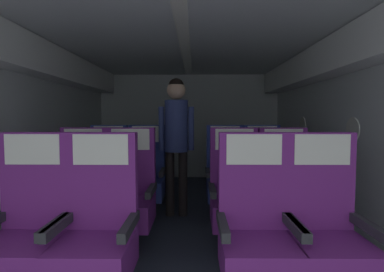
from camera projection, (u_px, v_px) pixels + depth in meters
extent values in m
cube|color=#2D3342|center=(184.00, 232.00, 3.19)|extent=(3.77, 6.18, 0.02)
cube|color=silver|center=(13.00, 134.00, 3.14)|extent=(0.08, 5.78, 2.07)
cube|color=silver|center=(357.00, 134.00, 3.11)|extent=(0.08, 5.78, 2.07)
cube|color=silver|center=(184.00, 32.00, 3.06)|extent=(3.65, 5.78, 0.06)
cube|color=#B6BBBB|center=(189.00, 126.00, 6.03)|extent=(3.65, 0.06, 2.07)
cube|color=white|center=(27.00, 54.00, 3.09)|extent=(0.28, 5.55, 0.36)
cube|color=white|center=(342.00, 54.00, 3.06)|extent=(0.28, 5.55, 0.36)
cube|color=white|center=(184.00, 36.00, 3.06)|extent=(0.12, 5.20, 0.02)
cylinder|color=white|center=(353.00, 130.00, 3.11)|extent=(0.01, 0.26, 0.26)
cylinder|color=white|center=(303.00, 126.00, 4.55)|extent=(0.01, 0.26, 0.26)
cube|color=#6B237A|center=(22.00, 257.00, 1.87)|extent=(0.45, 0.50, 0.23)
cube|color=#6B237A|center=(37.00, 180.00, 2.04)|extent=(0.45, 0.09, 0.65)
cube|color=#28282D|center=(56.00, 225.00, 1.85)|extent=(0.05, 0.42, 0.06)
cube|color=silver|center=(32.00, 149.00, 1.98)|extent=(0.36, 0.01, 0.20)
cube|color=#6B237A|center=(95.00, 258.00, 1.86)|extent=(0.45, 0.50, 0.23)
cube|color=#6B237A|center=(103.00, 180.00, 2.03)|extent=(0.45, 0.09, 0.65)
cube|color=#28282D|center=(129.00, 226.00, 1.84)|extent=(0.05, 0.42, 0.06)
cube|color=#28282D|center=(59.00, 225.00, 1.84)|extent=(0.05, 0.42, 0.06)
cube|color=silver|center=(101.00, 150.00, 1.97)|extent=(0.36, 0.01, 0.20)
cube|color=#6B237A|center=(330.00, 258.00, 1.85)|extent=(0.45, 0.50, 0.23)
cube|color=#6B237A|center=(318.00, 180.00, 2.03)|extent=(0.45, 0.09, 0.65)
cube|color=#28282D|center=(367.00, 226.00, 1.84)|extent=(0.05, 0.42, 0.06)
cube|color=#28282D|center=(295.00, 225.00, 1.84)|extent=(0.05, 0.42, 0.06)
cube|color=silver|center=(322.00, 150.00, 1.97)|extent=(0.36, 0.01, 0.20)
cube|color=#6B237A|center=(258.00, 258.00, 1.86)|extent=(0.45, 0.50, 0.23)
cube|color=#6B237A|center=(252.00, 180.00, 2.03)|extent=(0.45, 0.09, 0.65)
cube|color=#28282D|center=(294.00, 225.00, 1.84)|extent=(0.05, 0.42, 0.06)
cube|color=#28282D|center=(223.00, 225.00, 1.85)|extent=(0.05, 0.42, 0.06)
cube|color=silver|center=(254.00, 149.00, 1.97)|extent=(0.36, 0.01, 0.20)
cube|color=#38383D|center=(79.00, 236.00, 2.78)|extent=(0.16, 0.18, 0.23)
cube|color=#6B237A|center=(79.00, 212.00, 2.76)|extent=(0.45, 0.50, 0.23)
cube|color=#6B237A|center=(86.00, 161.00, 2.94)|extent=(0.45, 0.09, 0.65)
cube|color=#28282D|center=(102.00, 190.00, 2.75)|extent=(0.05, 0.42, 0.06)
cube|color=#28282D|center=(54.00, 189.00, 2.75)|extent=(0.05, 0.42, 0.06)
cube|color=silver|center=(83.00, 139.00, 2.88)|extent=(0.36, 0.01, 0.20)
cube|color=#38383D|center=(128.00, 237.00, 2.76)|extent=(0.16, 0.18, 0.23)
cube|color=#6B237A|center=(128.00, 212.00, 2.74)|extent=(0.45, 0.50, 0.23)
cube|color=#6B237A|center=(132.00, 161.00, 2.92)|extent=(0.45, 0.09, 0.65)
cube|color=#28282D|center=(151.00, 190.00, 2.73)|extent=(0.05, 0.42, 0.06)
cube|color=#28282D|center=(103.00, 190.00, 2.73)|extent=(0.05, 0.42, 0.06)
cube|color=silver|center=(130.00, 139.00, 2.86)|extent=(0.36, 0.01, 0.20)
cube|color=#38383D|center=(287.00, 237.00, 2.75)|extent=(0.16, 0.18, 0.23)
cube|color=#6B237A|center=(287.00, 213.00, 2.73)|extent=(0.45, 0.50, 0.23)
cube|color=#6B237A|center=(282.00, 161.00, 2.91)|extent=(0.45, 0.09, 0.65)
cube|color=#28282D|center=(312.00, 190.00, 2.72)|extent=(0.05, 0.42, 0.06)
cube|color=#28282D|center=(264.00, 190.00, 2.72)|extent=(0.05, 0.42, 0.06)
cube|color=silver|center=(284.00, 139.00, 2.85)|extent=(0.36, 0.01, 0.20)
cube|color=#38383D|center=(236.00, 237.00, 2.76)|extent=(0.16, 0.18, 0.23)
cube|color=#6B237A|center=(236.00, 212.00, 2.75)|extent=(0.45, 0.50, 0.23)
cube|color=#6B237A|center=(234.00, 161.00, 2.93)|extent=(0.45, 0.09, 0.65)
cube|color=#28282D|center=(260.00, 190.00, 2.73)|extent=(0.05, 0.42, 0.06)
cube|color=#28282D|center=(212.00, 190.00, 2.74)|extent=(0.05, 0.42, 0.06)
cube|color=silver|center=(234.00, 139.00, 2.86)|extent=(0.36, 0.01, 0.20)
cube|color=#38383D|center=(106.00, 208.00, 3.64)|extent=(0.16, 0.18, 0.23)
cube|color=navy|center=(106.00, 189.00, 3.63)|extent=(0.45, 0.50, 0.23)
cube|color=navy|center=(110.00, 151.00, 3.80)|extent=(0.45, 0.09, 0.65)
cube|color=#28282D|center=(123.00, 172.00, 3.61)|extent=(0.05, 0.42, 0.06)
cube|color=#28282D|center=(87.00, 172.00, 3.62)|extent=(0.05, 0.42, 0.06)
cube|color=silver|center=(108.00, 134.00, 3.74)|extent=(0.36, 0.01, 0.20)
cube|color=#38383D|center=(145.00, 207.00, 3.66)|extent=(0.16, 0.18, 0.23)
cube|color=navy|center=(145.00, 189.00, 3.65)|extent=(0.45, 0.50, 0.23)
cube|color=navy|center=(147.00, 151.00, 3.83)|extent=(0.45, 0.09, 0.65)
cube|color=#28282D|center=(163.00, 172.00, 3.63)|extent=(0.05, 0.42, 0.06)
cube|color=#28282D|center=(127.00, 172.00, 3.64)|extent=(0.05, 0.42, 0.06)
cube|color=silver|center=(146.00, 134.00, 3.76)|extent=(0.36, 0.01, 0.20)
cube|color=#38383D|center=(264.00, 208.00, 3.63)|extent=(0.16, 0.18, 0.23)
cube|color=navy|center=(264.00, 189.00, 3.62)|extent=(0.45, 0.50, 0.23)
cube|color=navy|center=(261.00, 151.00, 3.79)|extent=(0.45, 0.09, 0.65)
cube|color=#28282D|center=(283.00, 172.00, 3.60)|extent=(0.05, 0.42, 0.06)
cube|color=#28282D|center=(246.00, 172.00, 3.61)|extent=(0.05, 0.42, 0.06)
cube|color=silver|center=(262.00, 134.00, 3.73)|extent=(0.36, 0.01, 0.20)
cube|color=#38383D|center=(226.00, 208.00, 3.63)|extent=(0.16, 0.18, 0.23)
cube|color=navy|center=(226.00, 189.00, 3.62)|extent=(0.45, 0.50, 0.23)
cube|color=navy|center=(225.00, 151.00, 3.79)|extent=(0.45, 0.09, 0.65)
cube|color=#28282D|center=(244.00, 172.00, 3.60)|extent=(0.05, 0.42, 0.06)
cube|color=#28282D|center=(208.00, 172.00, 3.61)|extent=(0.05, 0.42, 0.06)
cube|color=silver|center=(225.00, 134.00, 3.73)|extent=(0.36, 0.01, 0.20)
cylinder|color=black|center=(170.00, 183.00, 3.69)|extent=(0.11, 0.11, 0.79)
cylinder|color=black|center=(183.00, 184.00, 3.69)|extent=(0.11, 0.11, 0.79)
cylinder|color=navy|center=(176.00, 126.00, 3.65)|extent=(0.28, 0.28, 0.62)
cylinder|color=navy|center=(161.00, 129.00, 3.65)|extent=(0.07, 0.07, 0.53)
cylinder|color=navy|center=(191.00, 129.00, 3.65)|extent=(0.07, 0.07, 0.53)
sphere|color=tan|center=(176.00, 90.00, 3.62)|extent=(0.22, 0.22, 0.22)
sphere|color=black|center=(176.00, 86.00, 3.62)|extent=(0.19, 0.19, 0.19)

